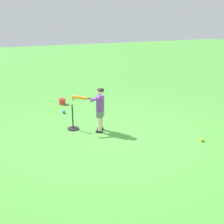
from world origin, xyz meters
name	(u,v)px	position (x,y,z in m)	size (l,w,h in m)	color
ground_plane	(114,135)	(0.00, 0.00, 0.00)	(40.00, 40.00, 0.00)	#479338
child_batter	(99,106)	(-0.37, -0.23, 0.65)	(0.41, 0.76, 1.08)	#232328
play_ball_far_right	(202,139)	(1.05, 1.70, 0.04)	(0.08, 0.08, 0.08)	yellow
play_ball_midfield	(73,98)	(-3.22, -0.13, 0.04)	(0.08, 0.08, 0.08)	yellow
play_ball_by_bucket	(64,112)	(-1.97, -0.73, 0.04)	(0.09, 0.09, 0.09)	blue
batting_tee	(73,125)	(-0.72, -0.78, 0.10)	(0.28, 0.28, 0.62)	black
toy_bucket	(62,101)	(-2.85, -0.57, 0.10)	(0.22, 0.22, 0.19)	red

